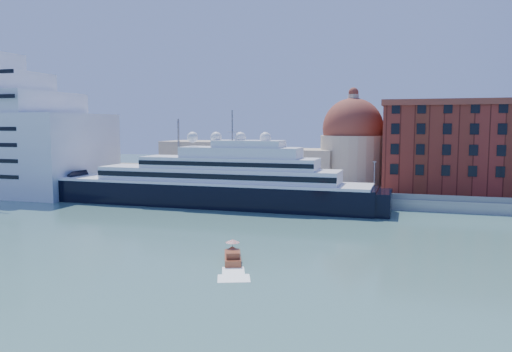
% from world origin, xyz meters
% --- Properties ---
extents(ground, '(400.00, 400.00, 0.00)m').
position_xyz_m(ground, '(0.00, 0.00, 0.00)').
color(ground, '#3D6967').
rests_on(ground, ground).
extents(quay, '(180.00, 10.00, 2.50)m').
position_xyz_m(quay, '(0.00, 34.00, 1.25)').
color(quay, gray).
rests_on(quay, ground).
extents(land, '(260.00, 72.00, 2.00)m').
position_xyz_m(land, '(0.00, 75.00, 1.00)').
color(land, slate).
rests_on(land, ground).
extents(quay_fence, '(180.00, 0.10, 1.20)m').
position_xyz_m(quay_fence, '(0.00, 29.50, 3.10)').
color(quay_fence, slate).
rests_on(quay_fence, quay).
extents(superyacht, '(87.30, 12.10, 26.09)m').
position_xyz_m(superyacht, '(-9.85, 23.00, 4.50)').
color(superyacht, black).
rests_on(superyacht, ground).
extents(service_barge, '(11.97, 4.96, 2.62)m').
position_xyz_m(service_barge, '(-60.08, 22.01, 0.75)').
color(service_barge, white).
rests_on(service_barge, ground).
extents(water_taxi, '(4.46, 7.04, 3.17)m').
position_xyz_m(water_taxi, '(14.46, -21.21, 0.76)').
color(water_taxi, maroon).
rests_on(water_taxi, ground).
extents(warehouse, '(43.00, 19.00, 23.25)m').
position_xyz_m(warehouse, '(52.00, 52.00, 13.79)').
color(warehouse, maroon).
rests_on(warehouse, land).
extents(church, '(66.00, 18.00, 25.50)m').
position_xyz_m(church, '(6.39, 57.72, 10.91)').
color(church, beige).
rests_on(church, land).
extents(lamp_posts, '(120.80, 2.40, 18.00)m').
position_xyz_m(lamp_posts, '(-12.67, 32.27, 9.84)').
color(lamp_posts, slate).
rests_on(lamp_posts, quay).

